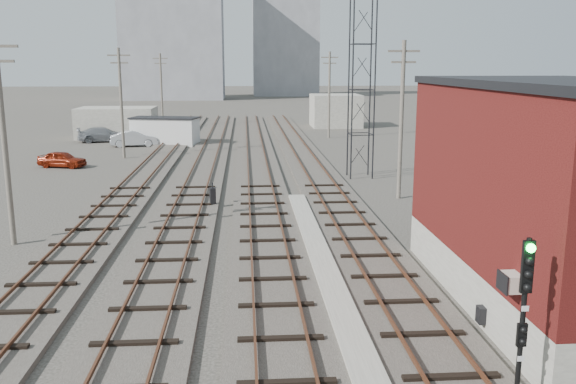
{
  "coord_description": "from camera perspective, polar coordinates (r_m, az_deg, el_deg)",
  "views": [
    {
      "loc": [
        -2.41,
        -6.23,
        7.66
      ],
      "look_at": [
        -0.56,
        19.78,
        2.2
      ],
      "focal_mm": 38.0,
      "sensor_mm": 36.0,
      "label": 1
    }
  ],
  "objects": [
    {
      "name": "signal_mast",
      "position": [
        14.68,
        21.21,
        -10.26
      ],
      "size": [
        0.4,
        0.41,
        3.99
      ],
      "color": "gray",
      "rests_on": "ground"
    },
    {
      "name": "car_silver",
      "position": [
        60.12,
        -14.17,
        4.86
      ],
      "size": [
        4.66,
        2.2,
        1.48
      ],
      "primitive_type": "imported",
      "rotation": [
        0.0,
        0.0,
        1.72
      ],
      "color": "#ABAEB3",
      "rests_on": "ground"
    },
    {
      "name": "track_mid_left",
      "position": [
        45.96,
        -7.87,
        2.26
      ],
      "size": [
        3.2,
        90.0,
        0.39
      ],
      "color": "#332D28",
      "rests_on": "ground"
    },
    {
      "name": "switch_stand",
      "position": [
        33.45,
        -7.06,
        -0.42
      ],
      "size": [
        0.37,
        0.37,
        1.3
      ],
      "rotation": [
        0.0,
        0.0,
        0.27
      ],
      "color": "black",
      "rests_on": "ground"
    },
    {
      "name": "utility_pole_right_b",
      "position": [
        64.91,
        3.88,
        9.28
      ],
      "size": [
        1.8,
        0.24,
        9.0
      ],
      "color": "#595147",
      "rests_on": "ground"
    },
    {
      "name": "apartment_right",
      "position": [
        156.66,
        -0.26,
        13.79
      ],
      "size": [
        16.0,
        12.0,
        26.0
      ],
      "primitive_type": "cube",
      "color": "gray",
      "rests_on": "ground"
    },
    {
      "name": "utility_pole_left_c",
      "position": [
        76.94,
        -11.76,
        9.46
      ],
      "size": [
        1.8,
        0.24,
        9.0
      ],
      "color": "#595147",
      "rests_on": "ground"
    },
    {
      "name": "shed_left",
      "position": [
        67.88,
        -15.69,
        6.27
      ],
      "size": [
        8.0,
        5.0,
        3.2
      ],
      "primitive_type": "cube",
      "color": "gray",
      "rests_on": "ground"
    },
    {
      "name": "car_grey",
      "position": [
        64.54,
        -16.89,
        5.17
      ],
      "size": [
        5.42,
        3.24,
        1.47
      ],
      "primitive_type": "imported",
      "rotation": [
        0.0,
        0.0,
        1.82
      ],
      "color": "gray",
      "rests_on": "ground"
    },
    {
      "name": "utility_pole_left_a",
      "position": [
        28.25,
        -25.07,
        4.9
      ],
      "size": [
        1.8,
        0.24,
        9.0
      ],
      "color": "#595147",
      "rests_on": "ground"
    },
    {
      "name": "utility_pole_right_a",
      "position": [
        35.48,
        10.57,
        7.0
      ],
      "size": [
        1.8,
        0.24,
        9.0
      ],
      "color": "#595147",
      "rests_on": "ground"
    },
    {
      "name": "utility_pole_left_b",
      "position": [
        52.29,
        -15.35,
        8.28
      ],
      "size": [
        1.8,
        0.24,
        9.0
      ],
      "color": "#595147",
      "rests_on": "ground"
    },
    {
      "name": "brick_building",
      "position": [
        21.13,
        23.99,
        -0.2
      ],
      "size": [
        6.54,
        12.2,
        7.22
      ],
      "color": "gray",
      "rests_on": "ground"
    },
    {
      "name": "apartment_left",
      "position": [
        142.27,
        -10.7,
        14.59
      ],
      "size": [
        22.0,
        14.0,
        30.0
      ],
      "primitive_type": "cube",
      "color": "gray",
      "rests_on": "ground"
    },
    {
      "name": "lattice_tower",
      "position": [
        41.98,
        6.94,
        11.53
      ],
      "size": [
        1.6,
        1.6,
        15.0
      ],
      "color": "black",
      "rests_on": "ground"
    },
    {
      "name": "site_trailer",
      "position": [
        60.5,
        -11.43,
        5.62
      ],
      "size": [
        6.86,
        4.15,
        2.69
      ],
      "rotation": [
        0.0,
        0.0,
        -0.23
      ],
      "color": "silver",
      "rests_on": "ground"
    },
    {
      "name": "car_red",
      "position": [
        49.36,
        -20.39,
        2.89
      ],
      "size": [
        3.9,
        2.39,
        1.24
      ],
      "primitive_type": "imported",
      "rotation": [
        0.0,
        0.0,
        1.3
      ],
      "color": "maroon",
      "rests_on": "ground"
    },
    {
      "name": "track_left",
      "position": [
        46.4,
        -12.81,
        2.17
      ],
      "size": [
        3.2,
        90.0,
        0.39
      ],
      "color": "#332D28",
      "rests_on": "ground"
    },
    {
      "name": "ground",
      "position": [
        66.71,
        -1.98,
        5.23
      ],
      "size": [
        320.0,
        320.0,
        0.0
      ],
      "primitive_type": "plane",
      "color": "#282621",
      "rests_on": "ground"
    },
    {
      "name": "track_right",
      "position": [
        46.12,
        2.11,
        2.4
      ],
      "size": [
        3.2,
        90.0,
        0.39
      ],
      "color": "#332D28",
      "rests_on": "ground"
    },
    {
      "name": "shed_right",
      "position": [
        77.28,
        4.48,
        7.6
      ],
      "size": [
        6.0,
        6.0,
        4.0
      ],
      "primitive_type": "cube",
      "color": "gray",
      "rests_on": "ground"
    },
    {
      "name": "track_mid_right",
      "position": [
        45.86,
        -2.87,
        2.34
      ],
      "size": [
        3.2,
        90.0,
        0.39
      ],
      "color": "#332D28",
      "rests_on": "ground"
    },
    {
      "name": "platform_curb",
      "position": [
        21.78,
        3.91,
        -8.43
      ],
      "size": [
        0.9,
        28.0,
        0.26
      ],
      "primitive_type": "cube",
      "color": "gray",
      "rests_on": "ground"
    }
  ]
}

